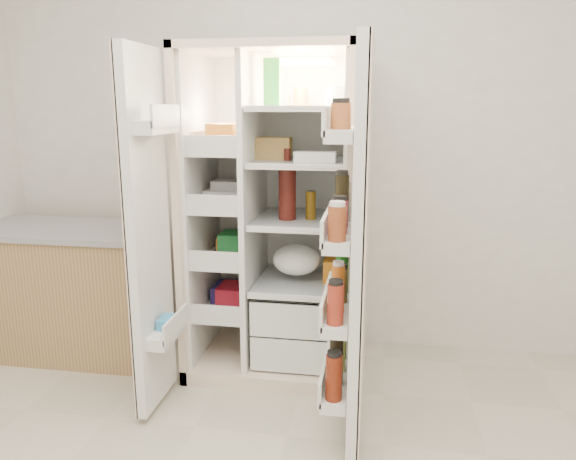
# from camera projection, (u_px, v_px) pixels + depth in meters

# --- Properties ---
(wall_back) EXTENTS (4.00, 0.02, 2.70)m
(wall_back) POSITION_uv_depth(u_px,v_px,m) (317.00, 130.00, 3.29)
(wall_back) COLOR silver
(wall_back) RESTS_ON floor
(refrigerator) EXTENTS (0.92, 0.70, 1.80)m
(refrigerator) POSITION_uv_depth(u_px,v_px,m) (279.00, 239.00, 3.12)
(refrigerator) COLOR beige
(refrigerator) RESTS_ON floor
(freezer_door) EXTENTS (0.15, 0.40, 1.72)m
(freezer_door) POSITION_uv_depth(u_px,v_px,m) (149.00, 235.00, 2.59)
(freezer_door) COLOR silver
(freezer_door) RESTS_ON floor
(fridge_door) EXTENTS (0.17, 0.58, 1.72)m
(fridge_door) POSITION_uv_depth(u_px,v_px,m) (355.00, 254.00, 2.35)
(fridge_door) COLOR silver
(fridge_door) RESTS_ON floor
(kitchen_counter) EXTENTS (1.09, 0.58, 0.79)m
(kitchen_counter) POSITION_uv_depth(u_px,v_px,m) (69.00, 289.00, 3.33)
(kitchen_counter) COLOR #A38451
(kitchen_counter) RESTS_ON floor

